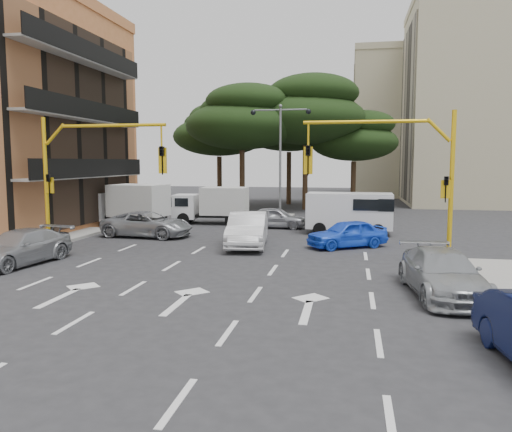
{
  "coord_description": "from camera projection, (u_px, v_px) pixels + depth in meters",
  "views": [
    {
      "loc": [
        4.82,
        -18.17,
        4.07
      ],
      "look_at": [
        0.61,
        3.88,
        1.6
      ],
      "focal_mm": 35.0,
      "sensor_mm": 36.0,
      "label": 1
    }
  ],
  "objects": [
    {
      "name": "street_lamp_center",
      "position": [
        280.0,
        141.0,
        34.11
      ],
      "size": [
        4.16,
        0.36,
        7.77
      ],
      "color": "slate",
      "rests_on": "median_strip"
    },
    {
      "name": "pine_back",
      "position": [
        290.0,
        123.0,
        46.7
      ],
      "size": [
        9.15,
        9.15,
        10.23
      ],
      "color": "#382616",
      "rests_on": "ground"
    },
    {
      "name": "car_silver_cross_a",
      "position": [
        147.0,
        224.0,
        26.95
      ],
      "size": [
        5.07,
        2.67,
        1.36
      ],
      "primitive_type": "imported",
      "rotation": [
        0.0,
        0.0,
        1.48
      ],
      "color": "#A1A4A9",
      "rests_on": "ground"
    },
    {
      "name": "ground",
      "position": [
        221.0,
        268.0,
        19.08
      ],
      "size": [
        120.0,
        120.0,
        0.0
      ],
      "primitive_type": "plane",
      "color": "#28282B",
      "rests_on": "ground"
    },
    {
      "name": "signal_mast_right",
      "position": [
        403.0,
        166.0,
        19.33
      ],
      "size": [
        5.79,
        0.37,
        6.0
      ],
      "color": "yellow",
      "rests_on": "ground"
    },
    {
      "name": "signal_mast_left",
      "position": [
        82.0,
        165.0,
        21.87
      ],
      "size": [
        5.79,
        0.37,
        6.0
      ],
      "color": "yellow",
      "rests_on": "ground"
    },
    {
      "name": "median_strip",
      "position": [
        280.0,
        219.0,
        34.7
      ],
      "size": [
        1.4,
        6.0,
        0.15
      ],
      "primitive_type": "cube",
      "color": "gray",
      "rests_on": "ground"
    },
    {
      "name": "box_truck_b",
      "position": [
        212.0,
        205.0,
        32.51
      ],
      "size": [
        4.99,
        2.34,
        2.4
      ],
      "primitive_type": null,
      "rotation": [
        0.0,
        0.0,
        1.63
      ],
      "color": "white",
      "rests_on": "ground"
    },
    {
      "name": "car_blue_compact",
      "position": [
        347.0,
        234.0,
        23.6
      ],
      "size": [
        4.1,
        3.35,
        1.31
      ],
      "primitive_type": "imported",
      "rotation": [
        0.0,
        0.0,
        -1.02
      ],
      "color": "blue",
      "rests_on": "ground"
    },
    {
      "name": "car_silver_cross_b",
      "position": [
        276.0,
        218.0,
        30.49
      ],
      "size": [
        3.81,
        1.69,
        1.27
      ],
      "primitive_type": "imported",
      "rotation": [
        0.0,
        0.0,
        1.52
      ],
      "color": "#A5A6AD",
      "rests_on": "ground"
    },
    {
      "name": "pine_left_far",
      "position": [
        220.0,
        130.0,
        44.96
      ],
      "size": [
        8.32,
        8.32,
        9.3
      ],
      "color": "#382616",
      "rests_on": "ground"
    },
    {
      "name": "apartment_beige_far",
      "position": [
        422.0,
        125.0,
        58.72
      ],
      "size": [
        16.2,
        12.15,
        16.7
      ],
      "color": "#BCB38D",
      "rests_on": "ground"
    },
    {
      "name": "car_silver_parked",
      "position": [
        442.0,
        273.0,
        15.11
      ],
      "size": [
        2.47,
        4.96,
        1.38
      ],
      "primitive_type": "imported",
      "rotation": [
        0.0,
        0.0,
        0.11
      ],
      "color": "#9B9FA3",
      "rests_on": "ground"
    },
    {
      "name": "van_white",
      "position": [
        349.0,
        213.0,
        28.01
      ],
      "size": [
        4.74,
        2.23,
        2.35
      ],
      "primitive_type": null,
      "rotation": [
        0.0,
        0.0,
        -1.59
      ],
      "color": "white",
      "rests_on": "ground"
    },
    {
      "name": "car_silver_wagon",
      "position": [
        19.0,
        248.0,
        19.65
      ],
      "size": [
        2.55,
        4.92,
        1.36
      ],
      "primitive_type": "imported",
      "rotation": [
        0.0,
        0.0,
        -0.14
      ],
      "color": "#96989D",
      "rests_on": "ground"
    },
    {
      "name": "pine_right",
      "position": [
        355.0,
        136.0,
        42.8
      ],
      "size": [
        7.49,
        7.49,
        8.37
      ],
      "color": "#382616",
      "rests_on": "ground"
    },
    {
      "name": "pine_left_near",
      "position": [
        243.0,
        117.0,
        40.42
      ],
      "size": [
        9.15,
        9.15,
        10.23
      ],
      "color": "#382616",
      "rests_on": "ground"
    },
    {
      "name": "car_white_hatch",
      "position": [
        248.0,
        230.0,
        23.85
      ],
      "size": [
        2.34,
        5.14,
        1.63
      ],
      "primitive_type": "imported",
      "rotation": [
        0.0,
        0.0,
        0.13
      ],
      "color": "silver",
      "rests_on": "ground"
    },
    {
      "name": "pine_center",
      "position": [
        306.0,
        110.0,
        41.37
      ],
      "size": [
        9.98,
        9.98,
        11.16
      ],
      "color": "#382616",
      "rests_on": "ground"
    },
    {
      "name": "box_truck_a",
      "position": [
        125.0,
        205.0,
        31.1
      ],
      "size": [
        5.67,
        3.04,
        2.65
      ],
      "primitive_type": null,
      "rotation": [
        0.0,
        0.0,
        1.42
      ],
      "color": "silver",
      "rests_on": "ground"
    }
  ]
}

